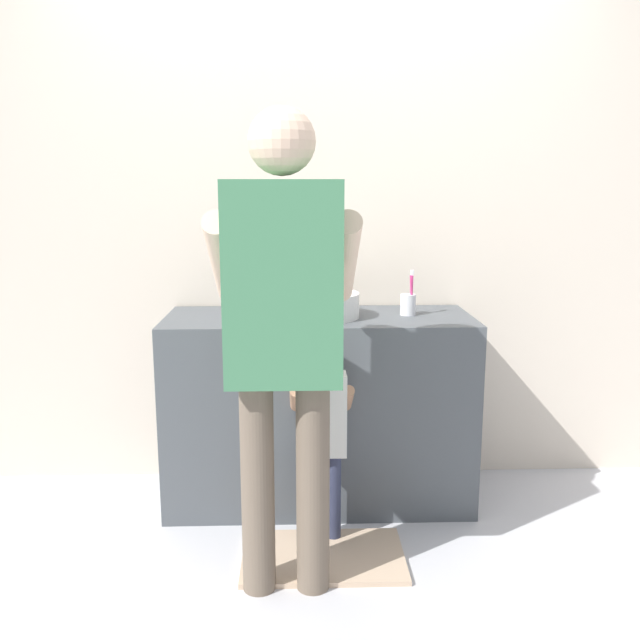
% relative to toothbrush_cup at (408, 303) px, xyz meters
% --- Properties ---
extents(ground_plane, '(14.00, 14.00, 0.00)m').
position_rel_toothbrush_cup_xyz_m(ground_plane, '(-0.41, -0.31, -0.93)').
color(ground_plane, silver).
extents(back_wall, '(4.40, 0.08, 2.70)m').
position_rel_toothbrush_cup_xyz_m(back_wall, '(-0.41, 0.31, 0.42)').
color(back_wall, beige).
rests_on(back_wall, ground).
extents(vanity_cabinet, '(1.38, 0.54, 0.88)m').
position_rel_toothbrush_cup_xyz_m(vanity_cabinet, '(-0.41, -0.01, -0.49)').
color(vanity_cabinet, '#4C5156').
rests_on(vanity_cabinet, ground).
extents(sink_basin, '(0.36, 0.36, 0.11)m').
position_rel_toothbrush_cup_xyz_m(sink_basin, '(-0.41, -0.03, 0.00)').
color(sink_basin, silver).
rests_on(sink_basin, vanity_cabinet).
extents(faucet, '(0.18, 0.14, 0.18)m').
position_rel_toothbrush_cup_xyz_m(faucet, '(-0.41, 0.18, 0.03)').
color(faucet, '#B7BABF').
rests_on(faucet, vanity_cabinet).
extents(toothbrush_cup, '(0.07, 0.07, 0.21)m').
position_rel_toothbrush_cup_xyz_m(toothbrush_cup, '(0.00, 0.00, 0.00)').
color(toothbrush_cup, silver).
rests_on(toothbrush_cup, vanity_cabinet).
extents(soap_bottle, '(0.06, 0.06, 0.17)m').
position_rel_toothbrush_cup_xyz_m(soap_bottle, '(-0.75, 0.02, 0.01)').
color(soap_bottle, '#B27FC6').
rests_on(soap_bottle, vanity_cabinet).
extents(bath_mat, '(0.64, 0.40, 0.02)m').
position_rel_toothbrush_cup_xyz_m(bath_mat, '(-0.41, -0.56, -0.92)').
color(bath_mat, '#CCAD8E').
rests_on(bath_mat, ground).
extents(child_toddler, '(0.26, 0.26, 0.84)m').
position_rel_toothbrush_cup_xyz_m(child_toddler, '(-0.41, -0.42, -0.43)').
color(child_toddler, '#2D334C').
rests_on(child_toddler, ground).
extents(adult_parent, '(0.53, 0.56, 1.71)m').
position_rel_toothbrush_cup_xyz_m(adult_parent, '(-0.55, -0.74, 0.09)').
color(adult_parent, '#6B5B4C').
rests_on(adult_parent, ground).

